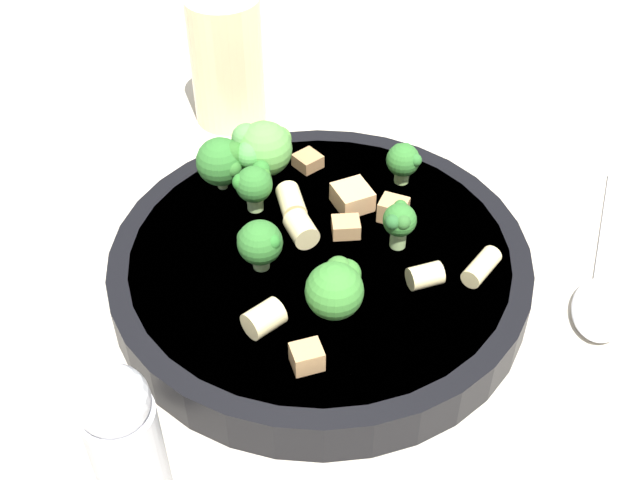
{
  "coord_description": "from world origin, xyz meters",
  "views": [
    {
      "loc": [
        0.28,
        0.27,
        0.39
      ],
      "look_at": [
        0.0,
        0.0,
        0.04
      ],
      "focal_mm": 45.0,
      "sensor_mm": 36.0,
      "label": 1
    }
  ],
  "objects": [
    {
      "name": "chicken_chunk_1",
      "position": [
        -0.06,
        0.01,
        0.04
      ],
      "size": [
        0.02,
        0.02,
        0.02
      ],
      "primitive_type": "cube",
      "rotation": [
        0.0,
        0.0,
        1.95
      ],
      "color": "tan",
      "rests_on": "pasta_bowl"
    },
    {
      "name": "chicken_chunk_0",
      "position": [
        -0.02,
        -0.0,
        0.04
      ],
      "size": [
        0.02,
        0.02,
        0.01
      ],
      "primitive_type": "cube",
      "rotation": [
        0.0,
        0.0,
        2.42
      ],
      "color": "tan",
      "rests_on": "pasta_bowl"
    },
    {
      "name": "drinking_glass",
      "position": [
        -0.09,
        -0.2,
        0.05
      ],
      "size": [
        0.06,
        0.06,
        0.11
      ],
      "color": "beige",
      "rests_on": "ground_plane"
    },
    {
      "name": "broccoli_floret_6",
      "position": [
        -0.1,
        -0.01,
        0.05
      ],
      "size": [
        0.03,
        0.03,
        0.03
      ],
      "color": "#93B766",
      "rests_on": "pasta_bowl"
    },
    {
      "name": "broccoli_floret_2",
      "position": [
        0.03,
        0.04,
        0.05
      ],
      "size": [
        0.04,
        0.04,
        0.04
      ],
      "color": "#93B766",
      "rests_on": "pasta_bowl"
    },
    {
      "name": "broccoli_floret_5",
      "position": [
        0.0,
        -0.1,
        0.05
      ],
      "size": [
        0.04,
        0.04,
        0.04
      ],
      "color": "#9EC175",
      "rests_on": "pasta_bowl"
    },
    {
      "name": "broccoli_floret_0",
      "position": [
        -0.04,
        0.03,
        0.05
      ],
      "size": [
        0.03,
        0.02,
        0.03
      ],
      "color": "#9EC175",
      "rests_on": "pasta_bowl"
    },
    {
      "name": "pepper_shaker",
      "position": [
        0.18,
        0.04,
        0.05
      ],
      "size": [
        0.04,
        0.04,
        0.1
      ],
      "color": "#B2B2B7",
      "rests_on": "ground_plane"
    },
    {
      "name": "rigatoni_4",
      "position": [
        0.0,
        -0.02,
        0.04
      ],
      "size": [
        0.03,
        0.03,
        0.02
      ],
      "primitive_type": "cylinder",
      "rotation": [
        1.57,
        0.0,
        2.74
      ],
      "color": "beige",
      "rests_on": "pasta_bowl"
    },
    {
      "name": "chicken_chunk_4",
      "position": [
        -0.05,
        -0.02,
        0.04
      ],
      "size": [
        0.03,
        0.03,
        0.01
      ],
      "primitive_type": "cube",
      "rotation": [
        0.0,
        0.0,
        1.2
      ],
      "color": "tan",
      "rests_on": "pasta_bowl"
    },
    {
      "name": "broccoli_floret_4",
      "position": [
        0.04,
        -0.02,
        0.05
      ],
      "size": [
        0.03,
        0.03,
        0.04
      ],
      "color": "#9EC175",
      "rests_on": "pasta_bowl"
    },
    {
      "name": "broccoli_floret_3",
      "position": [
        -0.0,
        -0.06,
        0.05
      ],
      "size": [
        0.03,
        0.03,
        0.03
      ],
      "color": "#9EC175",
      "rests_on": "pasta_bowl"
    },
    {
      "name": "rigatoni_0",
      "position": [
        -0.06,
        0.09,
        0.04
      ],
      "size": [
        0.03,
        0.02,
        0.01
      ],
      "primitive_type": "cylinder",
      "rotation": [
        1.57,
        0.0,
        1.69
      ],
      "color": "beige",
      "rests_on": "pasta_bowl"
    },
    {
      "name": "spoon",
      "position": [
        -0.13,
        0.14,
        0.0
      ],
      "size": [
        0.18,
        0.1,
        0.01
      ],
      "color": "silver",
      "rests_on": "ground_plane"
    },
    {
      "name": "rigatoni_2",
      "position": [
        -0.02,
        0.07,
        0.04
      ],
      "size": [
        0.03,
        0.02,
        0.01
      ],
      "primitive_type": "cylinder",
      "rotation": [
        1.57,
        0.0,
        1.1
      ],
      "color": "beige",
      "rests_on": "pasta_bowl"
    },
    {
      "name": "broccoli_floret_1",
      "position": [
        -0.03,
        -0.08,
        0.06
      ],
      "size": [
        0.05,
        0.04,
        0.05
      ],
      "color": "#84AD60",
      "rests_on": "pasta_bowl"
    },
    {
      "name": "pasta_bowl",
      "position": [
        0.0,
        0.0,
        0.02
      ],
      "size": [
        0.28,
        0.28,
        0.03
      ],
      "color": "black",
      "rests_on": "ground_plane"
    },
    {
      "name": "rigatoni_1",
      "position": [
        0.07,
        0.02,
        0.04
      ],
      "size": [
        0.02,
        0.02,
        0.02
      ],
      "primitive_type": "cylinder",
      "rotation": [
        1.57,
        0.0,
        1.49
      ],
      "color": "beige",
      "rests_on": "pasta_bowl"
    },
    {
      "name": "chicken_chunk_3",
      "position": [
        0.07,
        0.06,
        0.04
      ],
      "size": [
        0.02,
        0.02,
        0.01
      ],
      "primitive_type": "cube",
      "rotation": [
        0.0,
        0.0,
        2.65
      ],
      "color": "tan",
      "rests_on": "pasta_bowl"
    },
    {
      "name": "ground_plane",
      "position": [
        0.0,
        0.0,
        0.0
      ],
      "size": [
        2.0,
        2.0,
        0.0
      ],
      "primitive_type": "plane",
      "color": "#BCB29E"
    },
    {
      "name": "chicken_chunk_2",
      "position": [
        -0.06,
        -0.07,
        0.04
      ],
      "size": [
        0.02,
        0.02,
        0.01
      ],
      "primitive_type": "cube",
      "rotation": [
        0.0,
        0.0,
        1.47
      ],
      "color": "#A87A4C",
      "rests_on": "pasta_bowl"
    },
    {
      "name": "rigatoni_3",
      "position": [
        -0.02,
        -0.04,
        0.04
      ],
      "size": [
        0.03,
        0.03,
        0.02
      ],
      "primitive_type": "cylinder",
      "rotation": [
        1.57,
        0.0,
        2.58
      ],
      "color": "beige",
      "rests_on": "pasta_bowl"
    }
  ]
}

